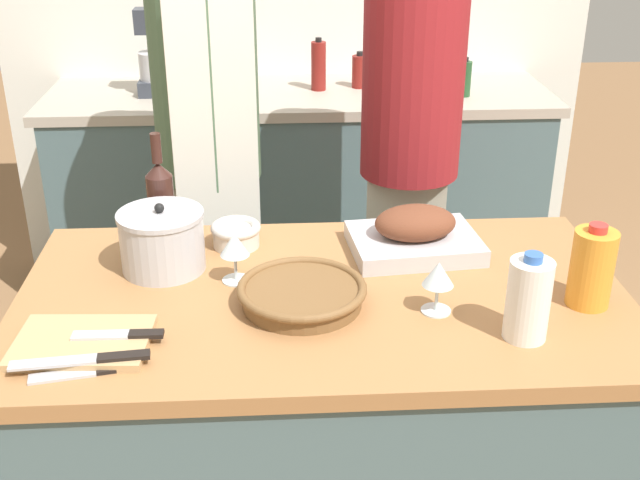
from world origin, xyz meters
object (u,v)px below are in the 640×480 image
at_px(person_cook_aproned, 208,135).
at_px(knife_paring, 87,372).
at_px(milk_jug, 528,299).
at_px(condiment_bottle_extra, 359,71).
at_px(stock_pot, 162,241).
at_px(knife_bread, 121,335).
at_px(wine_glass_left, 235,247).
at_px(wine_bottle_green, 161,200).
at_px(condiment_bottle_short, 464,78).
at_px(knife_chef, 85,360).
at_px(cutting_board, 82,342).
at_px(wine_glass_right, 438,276).
at_px(mixing_bowl, 236,234).
at_px(stand_mixer, 160,59).
at_px(condiment_bottle_tall, 319,66).
at_px(roasting_pan, 415,235).
at_px(juice_jug, 592,268).
at_px(wicker_basket, 302,293).
at_px(person_cook_guest, 410,134).

bearing_deg(person_cook_aproned, knife_paring, -110.57).
bearing_deg(milk_jug, condiment_bottle_extra, 94.91).
height_order(stock_pot, knife_bread, stock_pot).
bearing_deg(wine_glass_left, wine_bottle_green, 130.35).
bearing_deg(condiment_bottle_short, knife_chef, -122.92).
distance_m(cutting_board, knife_bread, 0.08).
bearing_deg(knife_bread, wine_glass_left, 48.92).
height_order(wine_bottle_green, condiment_bottle_extra, wine_bottle_green).
xyz_separation_m(wine_glass_left, wine_glass_right, (0.45, -0.17, -0.00)).
bearing_deg(mixing_bowl, wine_glass_left, -88.14).
bearing_deg(wine_glass_left, cutting_board, -138.99).
xyz_separation_m(stand_mixer, condiment_bottle_tall, (0.64, 0.03, -0.04)).
bearing_deg(milk_jug, stock_pot, 155.60).
height_order(roasting_pan, milk_jug, milk_jug).
xyz_separation_m(roasting_pan, wine_glass_left, (-0.46, -0.14, 0.04)).
bearing_deg(condiment_bottle_tall, juice_jug, -73.21).
relative_size(wine_glass_left, knife_chef, 0.46).
bearing_deg(stock_pot, milk_jug, -24.40).
bearing_deg(milk_jug, knife_paring, -174.70).
xyz_separation_m(stock_pot, condiment_bottle_short, (1.05, 1.35, 0.05)).
relative_size(knife_bread, condiment_bottle_tall, 0.89).
xyz_separation_m(juice_jug, condiment_bottle_tall, (-0.52, 1.72, 0.06)).
relative_size(milk_jug, condiment_bottle_extra, 1.31).
relative_size(cutting_board, stock_pot, 1.37).
xyz_separation_m(mixing_bowl, condiment_bottle_short, (0.87, 1.23, 0.09)).
xyz_separation_m(wicker_basket, wine_glass_right, (0.30, -0.05, 0.06)).
relative_size(juice_jug, condiment_bottle_short, 1.26).
bearing_deg(milk_jug, stand_mixer, 118.14).
bearing_deg(wine_bottle_green, condiment_bottle_tall, 69.80).
bearing_deg(stock_pot, mixing_bowl, 34.33).
height_order(wicker_basket, mixing_bowl, mixing_bowl).
distance_m(roasting_pan, condiment_bottle_tall, 1.44).
xyz_separation_m(stock_pot, mixing_bowl, (0.17, 0.12, -0.04)).
bearing_deg(wine_glass_right, roasting_pan, 89.85).
distance_m(juice_jug, stand_mixer, 2.05).
height_order(knife_bread, person_cook_guest, person_cook_guest).
xyz_separation_m(condiment_bottle_short, person_cook_guest, (-0.32, -0.65, -0.02)).
relative_size(knife_paring, condiment_bottle_tall, 0.98).
distance_m(stock_pot, person_cook_aproned, 0.70).
relative_size(mixing_bowl, condiment_bottle_extra, 0.87).
height_order(wine_glass_left, person_cook_aproned, person_cook_aproned).
height_order(wine_glass_left, wine_glass_right, wine_glass_left).
xyz_separation_m(wicker_basket, mixing_bowl, (-0.16, 0.32, 0.01)).
bearing_deg(person_cook_aproned, stock_pot, -107.80).
relative_size(cutting_board, condiment_bottle_tall, 1.34).
distance_m(cutting_board, person_cook_aproned, 1.07).
bearing_deg(person_cook_aproned, knife_bread, -108.68).
distance_m(wine_bottle_green, knife_paring, 0.62).
height_order(knife_paring, condiment_bottle_extra, condiment_bottle_extra).
xyz_separation_m(milk_jug, condiment_bottle_short, (0.25, 1.72, 0.03)).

